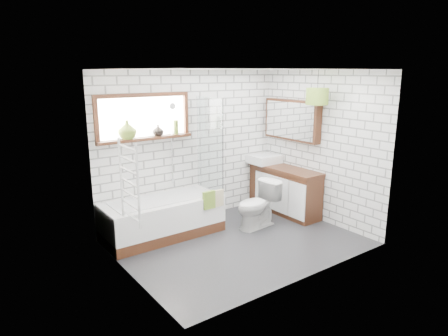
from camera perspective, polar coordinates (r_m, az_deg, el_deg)
floor at (r=6.04m, az=2.17°, el=-10.61°), size 3.40×2.60×0.01m
ceiling at (r=5.51m, az=2.41°, el=13.96°), size 3.40×2.60×0.01m
wall_back at (r=6.69m, az=-4.65°, el=3.06°), size 3.40×0.01×2.50m
wall_front at (r=4.72m, az=12.14°, el=-1.71°), size 3.40×0.01×2.50m
wall_left at (r=4.80m, az=-13.92°, el=-1.53°), size 0.01×2.60×2.50m
wall_right at (r=6.81m, az=13.65°, el=2.90°), size 0.01×2.60×2.50m
window at (r=6.18m, az=-11.32°, el=7.12°), size 1.52×0.16×0.68m
towel_radiator at (r=4.83m, az=-13.39°, el=-2.02°), size 0.06×0.52×1.00m
mirror_cabinet at (r=7.09m, az=9.68°, el=6.78°), size 0.16×1.20×0.70m
shower_riser at (r=6.44m, az=-7.50°, el=3.48°), size 0.02×0.02×1.30m
bathtub at (r=6.24m, az=-8.75°, el=-6.99°), size 1.80×0.80×0.58m
shower_screen at (r=6.39m, az=-2.05°, el=3.36°), size 0.02×0.72×1.50m
towel_green at (r=6.10m, az=-2.16°, el=-4.60°), size 0.20×0.06×0.28m
towel_beige at (r=6.19m, az=-0.93°, el=-4.33°), size 0.20×0.05×0.26m
vanity at (r=7.21m, az=8.62°, el=-3.13°), size 0.47×1.44×0.83m
basin at (r=7.39m, az=5.75°, el=1.31°), size 0.52×0.46×0.15m
tap at (r=7.49m, az=6.68°, el=1.83°), size 0.04×0.04×0.15m
toilet at (r=6.48m, az=4.80°, el=-5.26°), size 0.49×0.78×0.76m
vase_olive at (r=6.06m, az=-13.64°, el=5.15°), size 0.31×0.31×0.28m
vase_dark at (r=6.27m, az=-9.38°, el=5.16°), size 0.19×0.19×0.18m
bottle at (r=6.41m, az=-6.85°, el=5.63°), size 0.09×0.09×0.22m
pendant at (r=6.38m, az=13.18°, el=9.94°), size 0.35×0.35×0.25m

